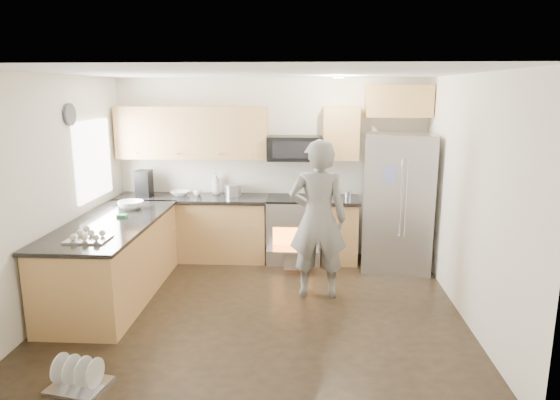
# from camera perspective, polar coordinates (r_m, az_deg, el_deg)

# --- Properties ---
(ground) EXTENTS (4.50, 4.50, 0.00)m
(ground) POSITION_cam_1_polar(r_m,az_deg,el_deg) (5.81, -2.48, -12.24)
(ground) COLOR black
(ground) RESTS_ON ground
(room_shell) EXTENTS (4.54, 4.04, 2.62)m
(room_shell) POSITION_cam_1_polar(r_m,az_deg,el_deg) (5.35, -3.03, 4.36)
(room_shell) COLOR silver
(room_shell) RESTS_ON ground
(back_cabinet_run) EXTENTS (4.45, 0.64, 2.50)m
(back_cabinet_run) POSITION_cam_1_polar(r_m,az_deg,el_deg) (7.24, -5.81, 0.75)
(back_cabinet_run) COLOR tan
(back_cabinet_run) RESTS_ON ground
(peninsula) EXTENTS (0.96, 2.36, 1.03)m
(peninsula) POSITION_cam_1_polar(r_m,az_deg,el_deg) (6.28, -18.49, -6.44)
(peninsula) COLOR tan
(peninsula) RESTS_ON ground
(stove_range) EXTENTS (0.76, 0.97, 1.79)m
(stove_range) POSITION_cam_1_polar(r_m,az_deg,el_deg) (7.16, 1.60, -1.69)
(stove_range) COLOR #B7B7BC
(stove_range) RESTS_ON ground
(refrigerator) EXTENTS (1.00, 0.82, 1.86)m
(refrigerator) POSITION_cam_1_polar(r_m,az_deg,el_deg) (6.97, 13.30, -0.27)
(refrigerator) COLOR #B7B7BC
(refrigerator) RESTS_ON ground
(person) EXTENTS (0.69, 0.45, 1.89)m
(person) POSITION_cam_1_polar(r_m,az_deg,el_deg) (5.87, 4.35, -2.21)
(person) COLOR gray
(person) RESTS_ON ground
(dish_rack) EXTENTS (0.51, 0.44, 0.28)m
(dish_rack) POSITION_cam_1_polar(r_m,az_deg,el_deg) (4.72, -22.04, -18.43)
(dish_rack) COLOR #B7B7BC
(dish_rack) RESTS_ON ground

